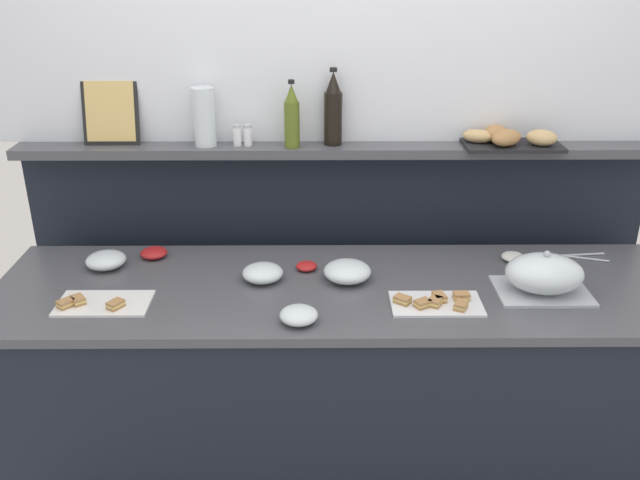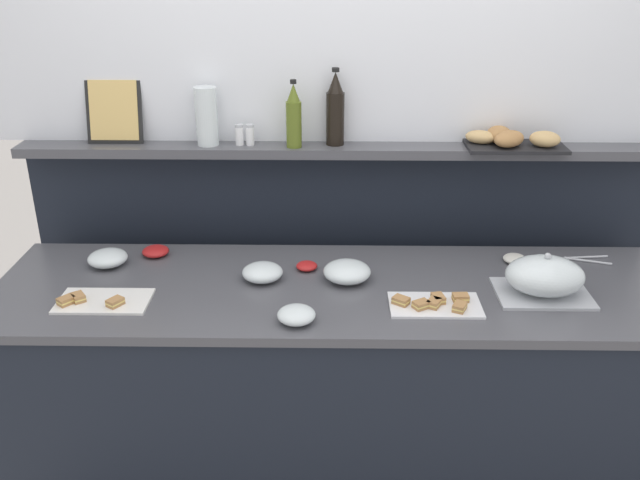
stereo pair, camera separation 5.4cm
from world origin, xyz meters
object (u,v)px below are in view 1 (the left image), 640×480
(sandwich_platter_rear, at_px, (100,303))
(glass_bowl_small, at_px, (299,316))
(glass_bowl_medium, at_px, (106,261))
(framed_picture, at_px, (110,111))
(wine_bottle_dark, at_px, (333,111))
(salt_shaker, at_px, (237,135))
(serving_cloche, at_px, (544,275))
(glass_bowl_extra, at_px, (263,274))
(glass_bowl_large, at_px, (347,272))
(pepper_shaker, at_px, (248,135))
(condiment_bowl_red, at_px, (307,266))
(sandwich_platter_front, at_px, (436,303))
(olive_oil_bottle, at_px, (292,118))
(water_carafe, at_px, (204,117))
(bread_basket, at_px, (508,138))
(serving_tongs, at_px, (583,257))
(condiment_bowl_dark, at_px, (154,253))
(condiment_bowl_cream, at_px, (513,257))

(sandwich_platter_rear, distance_m, glass_bowl_small, 0.72)
(glass_bowl_medium, height_order, framed_picture, framed_picture)
(wine_bottle_dark, height_order, salt_shaker, wine_bottle_dark)
(serving_cloche, xyz_separation_m, glass_bowl_extra, (-1.04, 0.11, -0.04))
(glass_bowl_large, relative_size, pepper_shaker, 2.10)
(serving_cloche, height_order, condiment_bowl_red, serving_cloche)
(sandwich_platter_front, xyz_separation_m, salt_shaker, (-0.76, 0.63, 0.44))
(condiment_bowl_red, relative_size, framed_picture, 0.31)
(olive_oil_bottle, xyz_separation_m, water_carafe, (-0.36, 0.03, -0.00))
(glass_bowl_medium, xyz_separation_m, olive_oil_bottle, (0.74, 0.28, 0.51))
(water_carafe, bearing_deg, bread_basket, -1.16)
(glass_bowl_medium, height_order, glass_bowl_small, glass_bowl_medium)
(glass_bowl_extra, bearing_deg, glass_bowl_small, -65.13)
(sandwich_platter_rear, distance_m, serving_tongs, 1.91)
(condiment_bowl_dark, bearing_deg, bread_basket, 7.34)
(glass_bowl_medium, bearing_deg, condiment_bowl_red, -1.87)
(water_carafe, bearing_deg, olive_oil_bottle, -4.16)
(serving_tongs, bearing_deg, framed_picture, 172.10)
(olive_oil_bottle, height_order, salt_shaker, olive_oil_bottle)
(glass_bowl_small, height_order, condiment_bowl_cream, glass_bowl_small)
(glass_bowl_medium, bearing_deg, sandwich_platter_rear, -78.30)
(sandwich_platter_rear, distance_m, bread_basket, 1.73)
(glass_bowl_large, height_order, condiment_bowl_dark, glass_bowl_large)
(glass_bowl_medium, height_order, olive_oil_bottle, olive_oil_bottle)
(glass_bowl_large, xyz_separation_m, condiment_bowl_cream, (0.68, 0.17, -0.02))
(salt_shaker, bearing_deg, condiment_bowl_cream, -12.85)
(pepper_shaker, bearing_deg, condiment_bowl_cream, -13.35)
(glass_bowl_medium, relative_size, water_carafe, 0.65)
(salt_shaker, distance_m, water_carafe, 0.15)
(glass_bowl_medium, xyz_separation_m, pepper_shaker, (0.56, 0.31, 0.43))
(bread_basket, bearing_deg, serving_cloche, -85.05)
(glass_bowl_small, bearing_deg, condiment_bowl_dark, 139.24)
(sandwich_platter_front, height_order, framed_picture, framed_picture)
(wine_bottle_dark, relative_size, bread_basket, 0.77)
(condiment_bowl_dark, distance_m, olive_oil_bottle, 0.79)
(sandwich_platter_rear, relative_size, serving_tongs, 1.77)
(condiment_bowl_red, bearing_deg, glass_bowl_small, -93.10)
(condiment_bowl_cream, height_order, pepper_shaker, pepper_shaker)
(condiment_bowl_red, xyz_separation_m, wine_bottle_dark, (0.11, 0.35, 0.54))
(condiment_bowl_dark, bearing_deg, condiment_bowl_cream, -1.71)
(sandwich_platter_rear, relative_size, olive_oil_bottle, 1.20)
(glass_bowl_extra, relative_size, condiment_bowl_red, 1.86)
(glass_bowl_medium, relative_size, bread_basket, 0.38)
(pepper_shaker, bearing_deg, framed_picture, 176.13)
(sandwich_platter_front, relative_size, pepper_shaker, 3.75)
(pepper_shaker, bearing_deg, sandwich_platter_front, -41.43)
(salt_shaker, bearing_deg, pepper_shaker, 0.00)
(serving_cloche, height_order, condiment_bowl_dark, serving_cloche)
(bread_basket, bearing_deg, glass_bowl_small, -140.11)
(condiment_bowl_cream, xyz_separation_m, framed_picture, (-1.65, 0.30, 0.53))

